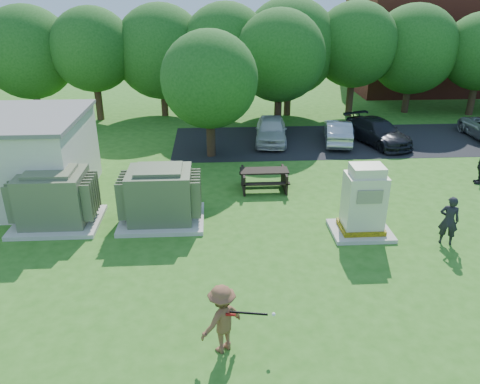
{
  "coord_description": "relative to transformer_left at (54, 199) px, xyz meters",
  "views": [
    {
      "loc": [
        -0.87,
        -10.73,
        7.86
      ],
      "look_at": [
        0.0,
        4.0,
        1.3
      ],
      "focal_mm": 35.0,
      "sensor_mm": 36.0,
      "label": 1
    }
  ],
  "objects": [
    {
      "name": "brick_building",
      "position": [
        24.5,
        22.5,
        3.03
      ],
      "size": [
        15.0,
        8.0,
        8.0
      ],
      "primitive_type": "cube",
      "color": "maroon",
      "rests_on": "ground"
    },
    {
      "name": "batter",
      "position": [
        5.73,
        -6.66,
        -0.1
      ],
      "size": [
        1.29,
        1.21,
        1.75
      ],
      "primitive_type": "imported",
      "rotation": [
        0.0,
        0.0,
        3.8
      ],
      "color": "brown",
      "rests_on": "ground"
    },
    {
      "name": "person_by_generator",
      "position": [
        13.22,
        -2.15,
        -0.12
      ],
      "size": [
        0.73,
        0.62,
        1.69
      ],
      "primitive_type": "imported",
      "rotation": [
        0.0,
        0.0,
        2.73
      ],
      "color": "black",
      "rests_on": "ground"
    },
    {
      "name": "transformer_right",
      "position": [
        3.7,
        0.0,
        0.0
      ],
      "size": [
        3.0,
        2.4,
        2.07
      ],
      "color": "beige",
      "rests_on": "ground"
    },
    {
      "name": "transformer_left",
      "position": [
        0.0,
        0.0,
        0.0
      ],
      "size": [
        3.0,
        2.4,
        2.07
      ],
      "color": "beige",
      "rests_on": "ground"
    },
    {
      "name": "tree_row",
      "position": [
        8.25,
        14.0,
        3.18
      ],
      "size": [
        41.3,
        13.3,
        7.3
      ],
      "color": "#47301E",
      "rests_on": "ground"
    },
    {
      "name": "parking_strip",
      "position": [
        13.5,
        9.0,
        -0.96
      ],
      "size": [
        20.0,
        6.0,
        0.01
      ],
      "primitive_type": "cube",
      "color": "#232326",
      "rests_on": "ground"
    },
    {
      "name": "batting_equipment",
      "position": [
        6.34,
        -6.78,
        0.13
      ],
      "size": [
        1.17,
        0.43,
        0.37
      ],
      "color": "black",
      "rests_on": "ground"
    },
    {
      "name": "car_silver_a",
      "position": [
        12.32,
        8.7,
        -0.35
      ],
      "size": [
        1.99,
        3.96,
        1.25
      ],
      "primitive_type": "imported",
      "rotation": [
        0.0,
        0.0,
        2.96
      ],
      "color": "#A4A5A9",
      "rests_on": "ground"
    },
    {
      "name": "picnic_table",
      "position": [
        7.69,
        2.69,
        -0.44
      ],
      "size": [
        1.99,
        1.49,
        0.85
      ],
      "color": "black",
      "rests_on": "ground"
    },
    {
      "name": "car_white",
      "position": [
        8.74,
        9.04,
        -0.28
      ],
      "size": [
        2.1,
        4.22,
        1.38
      ],
      "primitive_type": "imported",
      "rotation": [
        0.0,
        0.0,
        -0.12
      ],
      "color": "silver",
      "rests_on": "ground"
    },
    {
      "name": "generator_cabinet",
      "position": [
        10.62,
        -1.29,
        0.11
      ],
      "size": [
        2.03,
        1.66,
        2.48
      ],
      "color": "beige",
      "rests_on": "ground"
    },
    {
      "name": "car_dark",
      "position": [
        14.42,
        8.48,
        -0.32
      ],
      "size": [
        3.16,
        4.8,
        1.29
      ],
      "primitive_type": "imported",
      "rotation": [
        0.0,
        0.0,
        0.33
      ],
      "color": "black",
      "rests_on": "ground"
    },
    {
      "name": "ground",
      "position": [
        6.5,
        -4.5,
        -0.97
      ],
      "size": [
        120.0,
        120.0,
        0.0
      ],
      "primitive_type": "plane",
      "color": "#2D6619",
      "rests_on": "ground"
    }
  ]
}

